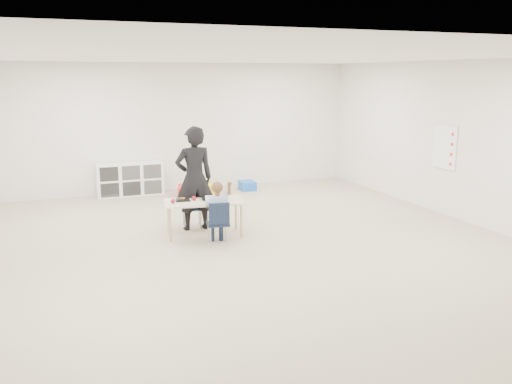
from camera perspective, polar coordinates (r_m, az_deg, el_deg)
name	(u,v)px	position (r m, az deg, el deg)	size (l,w,h in m)	color
room	(254,155)	(7.93, -0.21, 3.96)	(9.00, 9.02, 2.80)	tan
table	(204,218)	(8.76, -5.47, -2.72)	(1.33, 0.82, 0.57)	#F0E6C0
chair_near	(218,223)	(8.26, -4.02, -3.25)	(0.33, 0.31, 0.68)	black
chair_far	(192,207)	(9.24, -6.77, -1.62)	(0.33, 0.31, 0.68)	black
child	(218,210)	(8.21, -4.04, -1.93)	(0.46, 0.46, 1.08)	#A6B9E0
lunch_tray_near	(209,199)	(8.78, -5.00, -0.70)	(0.22, 0.16, 0.03)	black
lunch_tray_far	(183,200)	(8.73, -7.72, -0.83)	(0.22, 0.16, 0.03)	black
milk_carton	(208,199)	(8.58, -5.11, -0.76)	(0.07, 0.07, 0.10)	white
bread_roll	(224,200)	(8.61, -3.34, -0.80)	(0.09, 0.09, 0.07)	#B7874B
apple_near	(194,198)	(8.72, -6.54, -0.67)	(0.07, 0.07, 0.07)	maroon
apple_far	(173,201)	(8.58, -8.75, -0.96)	(0.07, 0.07, 0.07)	maroon
cubby_shelf	(130,179)	(11.92, -13.13, 1.33)	(1.40, 0.40, 0.70)	white
rules_poster	(445,147)	(10.53, 19.25, 4.51)	(0.02, 0.60, 0.80)	white
adult	(194,178)	(9.00, -6.52, 1.43)	(0.63, 0.41, 1.73)	black
bin_red	(186,191)	(11.68, -7.33, 0.13)	(0.36, 0.46, 0.22)	red
bin_yellow	(208,189)	(11.77, -5.09, 0.32)	(0.37, 0.48, 0.24)	gold
bin_blue	(247,186)	(12.18, -0.93, 0.69)	(0.32, 0.41, 0.20)	blue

